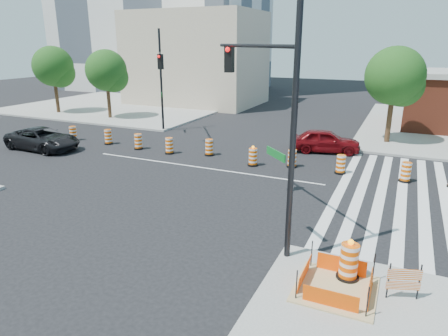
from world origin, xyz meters
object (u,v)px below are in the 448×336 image
at_px(dark_suv, 42,139).
at_px(signal_pole_nw, 161,72).
at_px(signal_pole_se, 268,94).
at_px(red_coupe, 325,141).

height_order(dark_suv, signal_pole_nw, signal_pole_nw).
relative_size(dark_suv, signal_pole_nw, 0.68).
bearing_deg(signal_pole_nw, signal_pole_se, 11.04).
bearing_deg(signal_pole_nw, red_coupe, 57.14).
distance_m(red_coupe, signal_pole_nw, 12.76).
distance_m(dark_suv, signal_pole_se, 18.77).
xyz_separation_m(red_coupe, dark_suv, (-17.04, -7.05, -0.03)).
distance_m(dark_suv, signal_pole_nw, 9.35).
bearing_deg(signal_pole_se, dark_suv, 27.22).
xyz_separation_m(dark_suv, signal_pole_nw, (4.90, 6.91, 3.96)).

